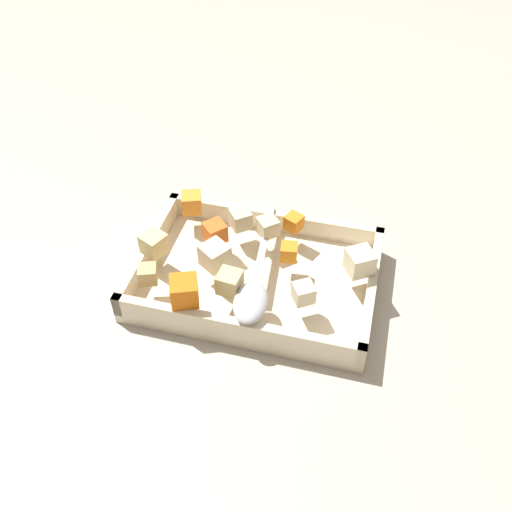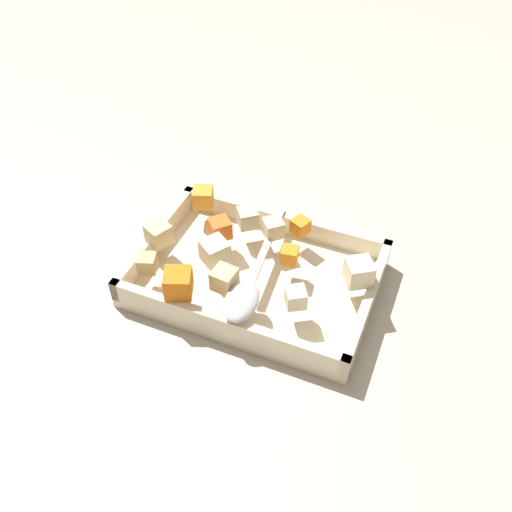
% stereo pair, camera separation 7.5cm
% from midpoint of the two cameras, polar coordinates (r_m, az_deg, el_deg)
% --- Properties ---
extents(ground_plane, '(4.00, 4.00, 0.00)m').
position_cam_midpoint_polar(ground_plane, '(0.80, 2.66, -2.05)').
color(ground_plane, '#BCB29E').
extents(baking_dish, '(0.32, 0.22, 0.05)m').
position_cam_midpoint_polar(baking_dish, '(0.78, 2.75, -2.37)').
color(baking_dish, beige).
rests_on(baking_dish, ground_plane).
extents(carrot_chunk_back_center, '(0.04, 0.04, 0.03)m').
position_cam_midpoint_polar(carrot_chunk_back_center, '(0.78, -0.95, 2.69)').
color(carrot_chunk_back_center, orange).
rests_on(carrot_chunk_back_center, baking_dish).
extents(carrot_chunk_front_center, '(0.04, 0.04, 0.03)m').
position_cam_midpoint_polar(carrot_chunk_front_center, '(0.71, -4.89, -2.92)').
color(carrot_chunk_front_center, orange).
rests_on(carrot_chunk_front_center, baking_dish).
extents(carrot_chunk_heap_top, '(0.03, 0.03, 0.02)m').
position_cam_midpoint_polar(carrot_chunk_heap_top, '(0.80, 7.20, 2.89)').
color(carrot_chunk_heap_top, orange).
rests_on(carrot_chunk_heap_top, baking_dish).
extents(carrot_chunk_near_right, '(0.04, 0.04, 0.03)m').
position_cam_midpoint_polar(carrot_chunk_near_right, '(0.84, -2.82, 5.85)').
color(carrot_chunk_near_right, orange).
rests_on(carrot_chunk_near_right, baking_dish).
extents(carrot_chunk_near_spoon, '(0.03, 0.03, 0.02)m').
position_cam_midpoint_polar(carrot_chunk_near_spoon, '(0.75, 6.19, -0.20)').
color(carrot_chunk_near_spoon, orange).
rests_on(carrot_chunk_near_spoon, baking_dish).
extents(potato_chunk_near_left, '(0.03, 0.03, 0.03)m').
position_cam_midpoint_polar(potato_chunk_near_left, '(0.71, -0.24, -2.50)').
color(potato_chunk_near_left, '#E0CC89').
rests_on(potato_chunk_near_left, baking_dish).
extents(potato_chunk_corner_nw, '(0.03, 0.03, 0.02)m').
position_cam_midpoint_polar(potato_chunk_corner_nw, '(0.74, -8.16, -0.86)').
color(potato_chunk_corner_nw, tan).
rests_on(potato_chunk_corner_nw, baking_dish).
extents(potato_chunk_rim_edge, '(0.04, 0.04, 0.03)m').
position_cam_midpoint_polar(potato_chunk_rim_edge, '(0.79, 4.48, 2.72)').
color(potato_chunk_rim_edge, beige).
rests_on(potato_chunk_rim_edge, baking_dish).
extents(potato_chunk_mid_left, '(0.04, 0.04, 0.03)m').
position_cam_midpoint_polar(potato_chunk_mid_left, '(0.74, 13.27, -1.67)').
color(potato_chunk_mid_left, beige).
rests_on(potato_chunk_mid_left, baking_dish).
extents(potato_chunk_heap_side, '(0.03, 0.03, 0.02)m').
position_cam_midpoint_polar(potato_chunk_heap_side, '(0.70, 7.12, -4.35)').
color(potato_chunk_heap_side, beige).
rests_on(potato_chunk_heap_side, baking_dish).
extents(potato_chunk_center, '(0.04, 0.04, 0.03)m').
position_cam_midpoint_polar(potato_chunk_center, '(0.80, 1.84, 3.76)').
color(potato_chunk_center, beige).
rests_on(potato_chunk_center, baking_dish).
extents(potato_chunk_far_left, '(0.04, 0.04, 0.03)m').
position_cam_midpoint_polar(potato_chunk_far_left, '(0.78, -7.15, 2.10)').
color(potato_chunk_far_left, '#E0CC89').
rests_on(potato_chunk_far_left, baking_dish).
extents(potato_chunk_corner_sw, '(0.05, 0.05, 0.03)m').
position_cam_midpoint_polar(potato_chunk_corner_sw, '(0.75, -1.34, 0.30)').
color(potato_chunk_corner_sw, beige).
rests_on(potato_chunk_corner_sw, baking_dish).
extents(serving_spoon, '(0.05, 0.23, 0.02)m').
position_cam_midpoint_polar(serving_spoon, '(0.70, 1.91, -4.00)').
color(serving_spoon, silver).
rests_on(serving_spoon, baking_dish).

